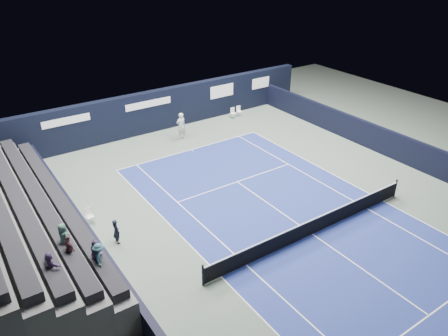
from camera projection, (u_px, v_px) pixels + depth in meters
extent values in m
plane|color=#505F55|center=(286.00, 216.00, 23.16)|extent=(48.00, 48.00, 0.00)
cube|color=navy|center=(312.00, 234.00, 21.70)|extent=(10.97, 23.77, 0.01)
cube|color=black|center=(361.00, 132.00, 30.90)|extent=(0.30, 22.00, 1.80)
cube|color=silver|center=(234.00, 113.00, 35.56)|extent=(0.40, 0.39, 0.04)
cube|color=silver|center=(232.00, 110.00, 35.58)|extent=(0.38, 0.05, 0.45)
cylinder|color=silver|center=(234.00, 115.00, 35.84)|extent=(0.02, 0.02, 0.40)
cylinder|color=silver|center=(231.00, 116.00, 35.70)|extent=(0.02, 0.02, 0.40)
cylinder|color=silver|center=(236.00, 116.00, 35.61)|extent=(0.02, 0.02, 0.40)
cylinder|color=silver|center=(233.00, 117.00, 35.46)|extent=(0.02, 0.02, 0.40)
cube|color=white|center=(232.00, 109.00, 35.56)|extent=(0.31, 0.09, 0.29)
cube|color=white|center=(239.00, 111.00, 36.02)|extent=(0.40, 0.38, 0.04)
cube|color=white|center=(238.00, 108.00, 36.04)|extent=(0.37, 0.06, 0.44)
cylinder|color=white|center=(240.00, 113.00, 36.29)|extent=(0.02, 0.02, 0.39)
cylinder|color=white|center=(237.00, 113.00, 36.16)|extent=(0.02, 0.02, 0.39)
cylinder|color=white|center=(242.00, 114.00, 36.06)|extent=(0.02, 0.02, 0.39)
cylinder|color=white|center=(239.00, 115.00, 35.93)|extent=(0.02, 0.02, 0.39)
cube|color=white|center=(90.00, 217.00, 22.39)|extent=(0.42, 0.40, 0.04)
cube|color=white|center=(88.00, 211.00, 22.39)|extent=(0.37, 0.07, 0.45)
cylinder|color=white|center=(92.00, 217.00, 22.67)|extent=(0.02, 0.02, 0.39)
cylinder|color=white|center=(86.00, 220.00, 22.49)|extent=(0.02, 0.02, 0.39)
cylinder|color=white|center=(95.00, 220.00, 22.47)|extent=(0.02, 0.02, 0.39)
cylinder|color=white|center=(89.00, 222.00, 22.28)|extent=(0.02, 0.02, 0.39)
imported|color=black|center=(116.00, 231.00, 20.82)|extent=(0.38, 0.52, 1.31)
cube|color=white|center=(191.00, 150.00, 30.38)|extent=(10.97, 0.06, 0.00)
cube|color=white|center=(383.00, 201.00, 24.43)|extent=(0.06, 23.77, 0.00)
cube|color=white|center=(221.00, 277.00, 18.96)|extent=(0.06, 23.77, 0.00)
cube|color=white|center=(367.00, 209.00, 23.75)|extent=(0.06, 23.77, 0.00)
cube|color=white|center=(246.00, 265.00, 19.65)|extent=(0.06, 23.77, 0.00)
cube|color=white|center=(237.00, 182.00, 26.37)|extent=(8.23, 0.06, 0.00)
cube|color=white|center=(429.00, 315.00, 17.02)|extent=(8.23, 0.06, 0.00)
cube|color=white|center=(312.00, 234.00, 21.70)|extent=(0.06, 12.80, 0.00)
cube|color=white|center=(192.00, 150.00, 30.27)|extent=(0.06, 0.30, 0.00)
cylinder|color=black|center=(395.00, 188.00, 24.64)|extent=(0.10, 0.10, 1.10)
cylinder|color=black|center=(203.00, 275.00, 18.26)|extent=(0.10, 0.10, 1.10)
cube|color=black|center=(313.00, 227.00, 21.49)|extent=(12.80, 0.03, 0.86)
cube|color=white|center=(314.00, 219.00, 21.28)|extent=(12.80, 0.05, 0.06)
cube|color=black|center=(160.00, 110.00, 33.04)|extent=(26.00, 0.60, 3.10)
cube|color=silver|center=(66.00, 121.00, 28.97)|extent=(3.20, 0.02, 0.50)
cube|color=silver|center=(149.00, 104.00, 31.96)|extent=(3.60, 0.02, 0.50)
cube|color=silver|center=(222.00, 91.00, 35.29)|extent=(2.20, 0.02, 1.00)
cube|color=silver|center=(261.00, 83.00, 37.28)|extent=(1.80, 0.02, 0.90)
cube|color=black|center=(83.00, 229.00, 21.07)|extent=(0.30, 22.00, 1.20)
cube|color=silver|center=(150.00, 320.00, 16.04)|extent=(0.02, 2.00, 0.45)
cube|color=silver|center=(114.00, 268.00, 18.60)|extent=(0.02, 2.40, 0.45)
cube|color=silver|center=(86.00, 228.00, 21.16)|extent=(0.02, 2.00, 0.45)
cube|color=#545457|center=(64.00, 219.00, 21.40)|extent=(0.90, 16.00, 1.65)
cube|color=#4E4E50|center=(44.00, 222.00, 20.85)|extent=(0.90, 16.00, 2.10)
cube|color=#4C4D4F|center=(23.00, 224.00, 20.29)|extent=(0.90, 16.00, 2.55)
cube|color=#4E4E50|center=(1.00, 226.00, 19.74)|extent=(0.90, 16.00, 3.00)
cube|color=black|center=(60.00, 202.00, 20.92)|extent=(0.63, 15.20, 0.40)
cube|color=black|center=(39.00, 199.00, 20.26)|extent=(0.63, 15.20, 0.40)
cube|color=black|center=(16.00, 197.00, 19.60)|extent=(0.63, 15.20, 0.40)
imported|color=#453356|center=(97.00, 252.00, 16.93)|extent=(0.59, 0.68, 1.19)
imported|color=#254958|center=(100.00, 257.00, 16.69)|extent=(0.70, 0.89, 1.21)
imported|color=#4F2F33|center=(69.00, 248.00, 16.52)|extent=(0.45, 0.69, 1.10)
imported|color=#305048|center=(64.00, 237.00, 16.99)|extent=(0.56, 0.70, 1.25)
imported|color=#4B3662|center=(51.00, 264.00, 15.13)|extent=(0.59, 0.96, 0.99)
imported|color=silver|center=(181.00, 126.00, 31.67)|extent=(0.76, 0.53, 1.98)
cylinder|color=black|center=(181.00, 127.00, 31.35)|extent=(0.03, 0.29, 0.13)
torus|color=black|center=(183.00, 127.00, 31.12)|extent=(0.30, 0.13, 0.29)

